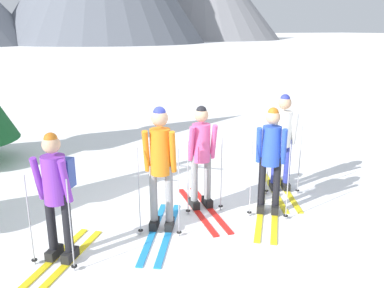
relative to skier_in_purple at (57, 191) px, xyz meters
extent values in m
plane|color=white|center=(2.02, 0.34, -0.91)|extent=(400.00, 400.00, 0.00)
cube|color=yellow|center=(0.01, -0.16, -0.90)|extent=(1.13, 1.36, 0.02)
cube|color=yellow|center=(-0.16, -0.02, -0.90)|extent=(1.13, 1.36, 0.02)
cube|color=black|center=(0.08, -0.08, -0.83)|extent=(0.25, 0.27, 0.12)
cylinder|color=black|center=(0.08, -0.08, -0.40)|extent=(0.11, 0.11, 0.77)
cube|color=black|center=(-0.09, 0.06, -0.83)|extent=(0.25, 0.27, 0.12)
cylinder|color=black|center=(-0.09, 0.06, -0.40)|extent=(0.11, 0.11, 0.77)
cylinder|color=purple|center=(-0.01, -0.01, 0.16)|extent=(0.28, 0.28, 0.58)
sphere|color=tan|center=(-0.01, -0.01, 0.58)|extent=(0.21, 0.21, 0.21)
sphere|color=#B76019|center=(-0.01, -0.01, 0.64)|extent=(0.16, 0.16, 0.16)
cylinder|color=purple|center=(0.09, -0.17, 0.17)|extent=(0.18, 0.20, 0.55)
cylinder|color=purple|center=(-0.19, 0.06, 0.17)|extent=(0.18, 0.20, 0.55)
cylinder|color=#A5A5AD|center=(0.09, -0.32, -0.33)|extent=(0.02, 0.02, 1.16)
cylinder|color=black|center=(0.09, -0.32, -0.85)|extent=(0.07, 0.07, 0.01)
cylinder|color=#A5A5AD|center=(-0.33, 0.02, -0.33)|extent=(0.02, 0.02, 1.16)
cylinder|color=black|center=(-0.33, 0.02, -0.85)|extent=(0.07, 0.07, 0.01)
cube|color=#384C99|center=(0.10, 0.12, 0.18)|extent=(0.30, 0.29, 0.36)
cube|color=#1E84D1|center=(1.43, 0.07, -0.90)|extent=(0.98, 1.58, 0.02)
cube|color=#1E84D1|center=(1.24, 0.18, -0.90)|extent=(0.98, 1.58, 0.02)
cube|color=black|center=(1.48, 0.15, -0.83)|extent=(0.23, 0.28, 0.12)
cylinder|color=gray|center=(1.48, 0.15, -0.36)|extent=(0.11, 0.11, 0.84)
cube|color=black|center=(1.29, 0.27, -0.83)|extent=(0.23, 0.28, 0.12)
cylinder|color=gray|center=(1.29, 0.27, -0.36)|extent=(0.11, 0.11, 0.84)
cylinder|color=orange|center=(1.39, 0.21, 0.25)|extent=(0.28, 0.28, 0.63)
sphere|color=tan|center=(1.39, 0.21, 0.72)|extent=(0.23, 0.23, 0.23)
sphere|color=#2D389E|center=(1.39, 0.21, 0.79)|extent=(0.17, 0.17, 0.17)
cylinder|color=orange|center=(1.51, 0.07, 0.27)|extent=(0.17, 0.22, 0.60)
cylinder|color=orange|center=(1.20, 0.25, 0.27)|extent=(0.17, 0.22, 0.60)
cylinder|color=#A5A5AD|center=(1.53, -0.08, -0.27)|extent=(0.02, 0.02, 1.26)
cylinder|color=black|center=(1.53, -0.08, -0.85)|extent=(0.07, 0.07, 0.01)
cylinder|color=#A5A5AD|center=(1.07, 0.19, -0.27)|extent=(0.02, 0.02, 1.26)
cylinder|color=black|center=(1.07, 0.19, -0.85)|extent=(0.07, 0.07, 0.01)
cube|color=red|center=(2.31, 0.52, -0.90)|extent=(0.30, 1.75, 0.02)
cube|color=red|center=(2.09, 0.54, -0.90)|extent=(0.30, 1.75, 0.02)
cube|color=black|center=(2.32, 0.62, -0.83)|extent=(0.14, 0.27, 0.12)
cylinder|color=gray|center=(2.32, 0.62, -0.39)|extent=(0.11, 0.11, 0.78)
cube|color=black|center=(2.10, 0.64, -0.83)|extent=(0.14, 0.27, 0.12)
cylinder|color=gray|center=(2.10, 0.64, -0.39)|extent=(0.11, 0.11, 0.78)
cylinder|color=#E55193|center=(2.21, 0.63, 0.17)|extent=(0.28, 0.28, 0.59)
sphere|color=tan|center=(2.21, 0.63, 0.60)|extent=(0.21, 0.21, 0.21)
sphere|color=black|center=(2.21, 0.63, 0.66)|extent=(0.16, 0.16, 0.16)
cylinder|color=#E55193|center=(2.38, 0.55, 0.19)|extent=(0.10, 0.20, 0.56)
cylinder|color=#E55193|center=(2.02, 0.59, 0.19)|extent=(0.10, 0.20, 0.56)
cylinder|color=#A5A5AD|center=(2.46, 0.42, -0.32)|extent=(0.02, 0.02, 1.17)
cylinder|color=black|center=(2.46, 0.42, -0.85)|extent=(0.07, 0.07, 0.01)
cylinder|color=#A5A5AD|center=(1.92, 0.48, -0.32)|extent=(0.02, 0.02, 1.17)
cylinder|color=black|center=(1.92, 0.48, -0.85)|extent=(0.07, 0.07, 0.01)
cube|color=yellow|center=(3.10, -0.12, -0.90)|extent=(1.12, 1.46, 0.02)
cube|color=yellow|center=(2.92, 0.01, -0.90)|extent=(1.12, 1.46, 0.02)
cube|color=black|center=(3.16, -0.04, -0.83)|extent=(0.24, 0.27, 0.12)
cylinder|color=black|center=(3.16, -0.04, -0.39)|extent=(0.11, 0.11, 0.79)
cube|color=black|center=(2.98, 0.09, -0.83)|extent=(0.24, 0.27, 0.12)
cylinder|color=black|center=(2.98, 0.09, -0.39)|extent=(0.11, 0.11, 0.79)
cylinder|color=blue|center=(3.07, 0.02, 0.18)|extent=(0.28, 0.28, 0.59)
sphere|color=tan|center=(3.07, 0.02, 0.61)|extent=(0.21, 0.21, 0.21)
sphere|color=#B76019|center=(3.07, 0.02, 0.68)|extent=(0.16, 0.16, 0.16)
cylinder|color=blue|center=(3.18, -0.13, 0.19)|extent=(0.18, 0.20, 0.56)
cylinder|color=blue|center=(2.89, 0.08, 0.19)|extent=(0.18, 0.20, 0.56)
cylinder|color=#A5A5AD|center=(3.18, -0.28, -0.31)|extent=(0.02, 0.02, 1.18)
cylinder|color=black|center=(3.18, -0.28, -0.85)|extent=(0.07, 0.07, 0.01)
cylinder|color=#A5A5AD|center=(2.75, 0.04, -0.31)|extent=(0.02, 0.02, 1.18)
cylinder|color=black|center=(2.75, 0.04, -0.85)|extent=(0.07, 0.07, 0.01)
cube|color=black|center=(3.17, 0.16, 0.21)|extent=(0.30, 0.28, 0.36)
cube|color=yellow|center=(3.86, 0.56, -0.90)|extent=(0.77, 1.62, 0.02)
cube|color=yellow|center=(3.65, 0.65, -0.90)|extent=(0.77, 1.62, 0.02)
cube|color=black|center=(3.89, 0.65, -0.83)|extent=(0.20, 0.28, 0.12)
cylinder|color=#2D389E|center=(3.89, 0.65, -0.38)|extent=(0.11, 0.11, 0.81)
cube|color=black|center=(3.69, 0.74, -0.83)|extent=(0.20, 0.28, 0.12)
cylinder|color=#2D389E|center=(3.69, 0.74, -0.38)|extent=(0.11, 0.11, 0.81)
cylinder|color=white|center=(3.79, 0.70, 0.21)|extent=(0.28, 0.28, 0.61)
sphere|color=tan|center=(3.79, 0.70, 0.66)|extent=(0.22, 0.22, 0.22)
sphere|color=#2D389E|center=(3.79, 0.70, 0.72)|extent=(0.16, 0.16, 0.16)
cylinder|color=white|center=(3.94, 0.57, 0.23)|extent=(0.15, 0.21, 0.58)
cylinder|color=white|center=(3.60, 0.71, 0.23)|extent=(0.15, 0.21, 0.58)
cylinder|color=#A5A5AD|center=(3.97, 0.42, -0.30)|extent=(0.02, 0.02, 1.22)
cylinder|color=black|center=(3.97, 0.42, -0.85)|extent=(0.07, 0.07, 0.01)
cylinder|color=#A5A5AD|center=(3.47, 0.64, -0.30)|extent=(0.02, 0.02, 1.22)
cylinder|color=black|center=(3.47, 0.64, -0.85)|extent=(0.07, 0.07, 0.01)
camera|label=1|loc=(-0.38, -4.66, 1.86)|focal=37.48mm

